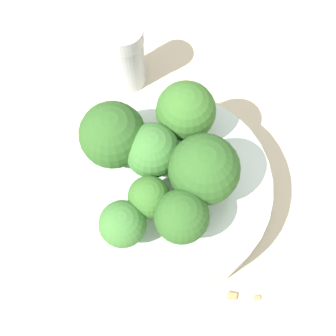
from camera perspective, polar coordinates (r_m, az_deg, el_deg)
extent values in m
plane|color=beige|center=(0.45, 0.00, -4.00)|extent=(3.00, 3.00, 0.00)
cylinder|color=silver|center=(0.43, 0.00, -2.99)|extent=(0.18, 0.18, 0.05)
cylinder|color=#8EB770|center=(0.39, 4.16, -1.60)|extent=(0.03, 0.03, 0.03)
sphere|color=#2D5B23|center=(0.37, 4.43, -0.18)|extent=(0.06, 0.06, 0.06)
cylinder|color=#84AD66|center=(0.39, -2.24, -4.45)|extent=(0.03, 0.03, 0.03)
sphere|color=#386B28|center=(0.37, -2.34, -3.53)|extent=(0.03, 0.03, 0.03)
cylinder|color=#7A9E5B|center=(0.41, -6.46, 2.47)|extent=(0.02, 0.02, 0.03)
sphere|color=#2D5B23|center=(0.39, -6.82, 3.92)|extent=(0.06, 0.06, 0.06)
cylinder|color=#7A9E5B|center=(0.42, 2.07, 5.42)|extent=(0.02, 0.02, 0.03)
sphere|color=#386B28|center=(0.40, 2.19, 6.95)|extent=(0.05, 0.05, 0.05)
cylinder|color=#84AD66|center=(0.40, -1.86, 0.90)|extent=(0.02, 0.02, 0.03)
sphere|color=#3D7533|center=(0.38, -1.96, 2.16)|extent=(0.05, 0.05, 0.05)
cylinder|color=#7A9E5B|center=(0.38, 1.58, -6.90)|extent=(0.02, 0.02, 0.03)
sphere|color=#2D5B23|center=(0.36, 1.68, -5.92)|extent=(0.04, 0.04, 0.04)
cylinder|color=#8EB770|center=(0.39, -5.31, -7.53)|extent=(0.01, 0.01, 0.02)
sphere|color=#3D7533|center=(0.37, -5.56, -6.80)|extent=(0.04, 0.04, 0.04)
cylinder|color=#B2B7BC|center=(0.49, -4.94, 12.80)|extent=(0.04, 0.04, 0.06)
cylinder|color=#B7B7BC|center=(0.46, -5.37, 15.78)|extent=(0.04, 0.04, 0.02)
cube|color=#AD7F4C|center=(0.43, 7.84, -15.16)|extent=(0.01, 0.01, 0.01)
cube|color=#AD7F4C|center=(0.48, -10.74, 2.70)|extent=(0.01, 0.01, 0.01)
cube|color=#AD7F4C|center=(0.44, 10.85, -15.27)|extent=(0.01, 0.01, 0.01)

